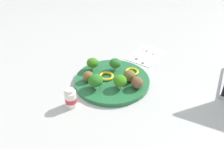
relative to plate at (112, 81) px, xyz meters
The scene contains 15 objects.
ground_plane 0.01m from the plate, ahead, with size 4.00×4.00×0.00m, color #B2B2AD.
plate is the anchor object (origin of this frame).
broccoli_floret_far_rim 0.07m from the plate, 111.86° to the right, with size 0.05×0.05×0.05m.
broccoli_floret_front_right 0.11m from the plate, 88.34° to the left, with size 0.05×0.05×0.05m.
broccoli_floret_center 0.07m from the plate, 28.88° to the left, with size 0.05×0.05×0.05m.
broccoli_floret_mid_left 0.09m from the plate, behind, with size 0.05×0.05×0.05m.
meatball_far_rim 0.09m from the plate, 137.20° to the left, with size 0.04×0.04×0.04m, color brown.
meatball_near_rim 0.11m from the plate, 80.77° to the right, with size 0.04×0.04×0.04m, color brown.
meatball_back_left 0.07m from the plate, 60.03° to the right, with size 0.04×0.04×0.04m, color brown.
pepper_ring_back_right 0.09m from the plate, 21.13° to the right, with size 0.05×0.05×0.01m, color yellow.
pepper_ring_near_rim 0.03m from the plate, 103.75° to the left, with size 0.06×0.06×0.01m, color yellow.
napkin 0.26m from the plate, ahead, with size 0.17×0.12×0.01m, color white.
fork 0.26m from the plate, ahead, with size 0.12×0.03×0.01m.
knife 0.27m from the plate, ahead, with size 0.15×0.04×0.01m.
yogurt_bottle 0.19m from the plate, behind, with size 0.04×0.04×0.07m.
Camera 1 is at (-0.52, -0.44, 0.51)m, focal length 36.21 mm.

